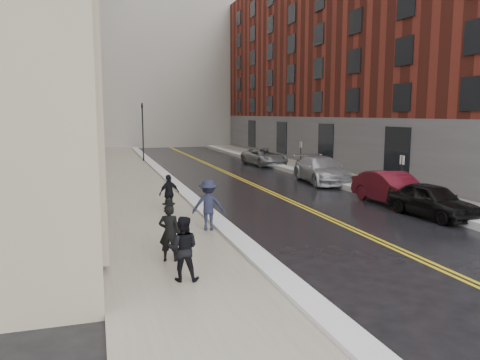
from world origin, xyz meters
TOP-DOWN VIEW (x-y plane):
  - ground at (0.00, 0.00)m, footprint 160.00×160.00m
  - sidewalk_left at (-4.50, 16.00)m, footprint 4.00×64.00m
  - sidewalk_right at (9.00, 16.00)m, footprint 3.00×64.00m
  - lane_stripe_a at (2.38, 16.00)m, footprint 0.12×64.00m
  - lane_stripe_b at (2.62, 16.00)m, footprint 0.12×64.00m
  - snow_ridge_left at (-2.20, 16.00)m, footprint 0.70×60.80m
  - snow_ridge_right at (7.15, 16.00)m, footprint 0.85×60.80m
  - building_right at (17.50, 23.00)m, footprint 14.00×50.00m
  - tower_far_right at (14.00, 66.00)m, footprint 22.00×18.00m
  - traffic_signal at (-2.60, 30.00)m, footprint 0.18×0.15m
  - parking_sign_near at (7.90, 8.00)m, footprint 0.06×0.35m
  - parking_sign_far at (7.90, 20.00)m, footprint 0.06×0.35m
  - car_black at (6.69, 4.24)m, footprint 1.98×4.28m
  - car_maroon at (6.80, 7.16)m, footprint 1.68×4.69m
  - car_silver_near at (6.80, 14.50)m, footprint 2.80×5.78m
  - car_silver_far at (6.80, 24.85)m, footprint 2.95×5.32m
  - pedestrian_main at (-4.67, 1.14)m, footprint 0.69×0.55m
  - pedestrian_a at (-4.58, -0.50)m, footprint 0.94×0.82m
  - pedestrian_b at (-2.80, 4.30)m, footprint 1.30×0.96m
  - pedestrian_c at (-3.68, 7.78)m, footprint 1.01×0.70m

SIDE VIEW (x-z plane):
  - ground at x=0.00m, z-range 0.00..0.00m
  - lane_stripe_a at x=2.38m, z-range 0.00..0.01m
  - lane_stripe_b at x=2.62m, z-range 0.00..0.01m
  - sidewalk_left at x=-4.50m, z-range 0.00..0.15m
  - sidewalk_right at x=9.00m, z-range 0.00..0.15m
  - snow_ridge_left at x=-2.20m, z-range 0.00..0.26m
  - snow_ridge_right at x=7.15m, z-range 0.00..0.30m
  - car_silver_far at x=6.80m, z-range 0.00..1.41m
  - car_black at x=6.69m, z-range 0.00..1.42m
  - car_maroon at x=6.80m, z-range 0.00..1.54m
  - car_silver_near at x=6.80m, z-range 0.00..1.62m
  - pedestrian_c at x=-3.68m, z-range 0.15..1.74m
  - pedestrian_a at x=-4.58m, z-range 0.15..1.78m
  - pedestrian_main at x=-4.67m, z-range 0.15..1.79m
  - pedestrian_b at x=-2.80m, z-range 0.15..1.96m
  - parking_sign_near at x=7.90m, z-range 0.24..2.47m
  - parking_sign_far at x=7.90m, z-range 0.24..2.47m
  - traffic_signal at x=-2.60m, z-range 0.48..5.68m
  - building_right at x=17.50m, z-range 0.00..18.00m
  - tower_far_right at x=14.00m, z-range 0.00..44.00m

